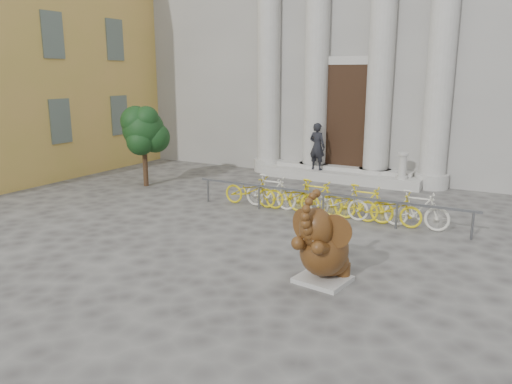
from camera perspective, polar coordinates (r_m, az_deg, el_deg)
The scene contains 9 objects.
ground at distance 10.77m, azimuth -7.64°, elevation -7.92°, with size 80.00×80.00×0.00m, color #474442.
classical_building at distance 23.83m, azimuth 14.79°, elevation 18.03°, with size 22.00×10.70×12.00m.
entrance_steps at distance 18.81m, azimuth 9.54°, elevation 1.84°, with size 6.00×1.20×0.36m, color #A8A59E.
ochre_building at distance 23.73m, azimuth -25.93°, elevation 17.22°, with size 8.00×14.00×12.00m, color tan.
elephant_statue at distance 9.53m, azimuth 7.68°, elevation -6.42°, with size 1.24×1.45×1.87m.
bike_rack at distance 14.00m, azimuth 8.01°, elevation -0.75°, with size 8.00×0.53×1.00m.
tree at distance 17.79m, azimuth -12.70°, elevation 6.87°, with size 1.62×1.48×2.82m.
pedestrian at distance 18.78m, azimuth 7.00°, elevation 5.19°, with size 0.64×0.42×1.76m, color black.
balustrade_post at distance 17.79m, azimuth 16.40°, elevation 2.78°, with size 0.37×0.37×0.91m.
Camera 1 is at (6.04, -8.02, 3.89)m, focal length 35.00 mm.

